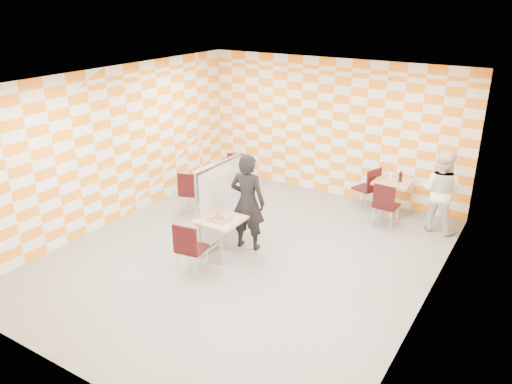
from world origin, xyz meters
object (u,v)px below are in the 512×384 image
chair_main_front (189,246)px  chair_empty_near (190,190)px  chair_second_front (385,203)px  man_dark (248,202)px  main_table (221,232)px  soda_bottle (400,177)px  empty_table (215,181)px  sport_bottle (391,174)px  chair_empty_far (235,171)px  man_white (441,191)px  second_table (392,192)px  chair_second_side (369,185)px  partition (221,203)px

chair_main_front → chair_empty_near: same height
chair_second_front → man_dark: size_ratio=0.53×
main_table → soda_bottle: size_ratio=3.26×
chair_main_front → man_dark: man_dark is taller
chair_main_front → main_table: bearing=82.3°
empty_table → chair_main_front: (1.44, -2.66, 0.04)m
sport_bottle → chair_main_front: bearing=-114.4°
chair_empty_far → man_white: bearing=7.0°
man_dark → man_white: (2.69, 2.49, -0.07)m
second_table → man_white: 1.02m
main_table → sport_bottle: sport_bottle is taller
chair_main_front → soda_bottle: size_ratio=4.02×
chair_second_side → soda_bottle: 0.69m
empty_table → second_table: bearing=21.7°
man_dark → sport_bottle: (1.63, 2.83, -0.03)m
empty_table → soda_bottle: soda_bottle is taller
chair_empty_far → chair_second_front: bearing=0.6°
chair_second_front → sport_bottle: size_ratio=4.62×
chair_second_side → chair_empty_far: same height
empty_table → chair_second_front: 3.57m
partition → chair_second_front: bearing=42.5°
chair_second_side → chair_empty_far: bearing=-165.3°
chair_main_front → chair_empty_far: 3.56m
chair_main_front → soda_bottle: soda_bottle is taller
man_white → soda_bottle: 0.87m
chair_empty_far → man_dark: bearing=-50.9°
chair_second_front → chair_empty_far: same height
man_dark → chair_empty_far: bearing=-59.2°
second_table → man_white: bearing=-11.8°
chair_main_front → chair_second_front: (2.07, 3.33, 0.00)m
man_white → sport_bottle: (-1.06, 0.34, 0.04)m
chair_second_side → chair_second_front: bearing=-51.0°
main_table → chair_main_front: 0.73m
chair_second_front → chair_empty_near: (-3.56, -1.45, 0.00)m
chair_second_front → chair_empty_far: 3.42m
main_table → man_dark: bearing=75.7°
chair_main_front → chair_empty_far: same height
partition → chair_empty_near: bearing=151.7°
chair_empty_far → partition: 2.37m
sport_bottle → soda_bottle: size_ratio=0.87×
chair_second_side → sport_bottle: bearing=16.7°
chair_second_front → man_white: 1.03m
chair_empty_near → man_dark: (1.75, -0.56, 0.33)m
second_table → man_white: man_white is taller
main_table → soda_bottle: bearing=58.8°
partition → soda_bottle: 3.69m
chair_empty_near → man_white: (4.44, 1.94, 0.25)m
chair_second_front → sport_bottle: 0.90m
chair_second_side → chair_main_front: bearing=-110.3°
chair_empty_near → man_white: man_white is taller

